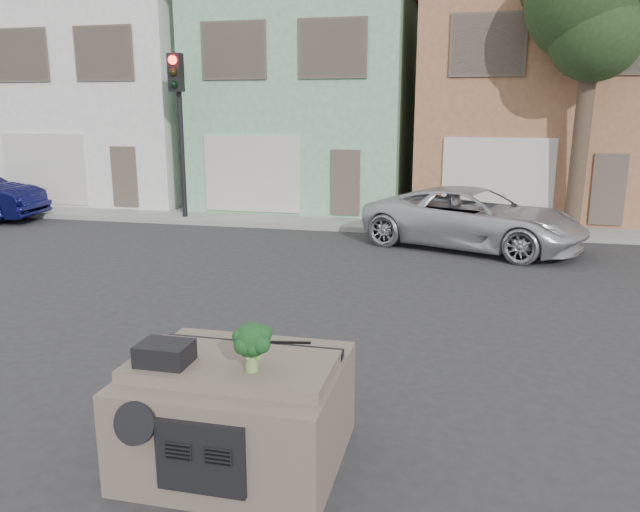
% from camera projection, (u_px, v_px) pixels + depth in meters
% --- Properties ---
extents(ground_plane, '(120.00, 120.00, 0.00)m').
position_uv_depth(ground_plane, '(312.00, 350.00, 9.12)').
color(ground_plane, '#303033').
rests_on(ground_plane, ground).
extents(sidewalk, '(40.00, 3.00, 0.15)m').
position_uv_depth(sidewalk, '(395.00, 222.00, 19.05)').
color(sidewalk, gray).
rests_on(sidewalk, ground).
extents(townhouse_white, '(7.20, 8.20, 7.55)m').
position_uv_depth(townhouse_white, '(129.00, 101.00, 24.44)').
color(townhouse_white, white).
rests_on(townhouse_white, ground).
extents(townhouse_mint, '(7.20, 8.20, 7.55)m').
position_uv_depth(townhouse_mint, '(314.00, 100.00, 22.78)').
color(townhouse_mint, '#88C297').
rests_on(townhouse_mint, ground).
extents(townhouse_tan, '(7.20, 8.20, 7.55)m').
position_uv_depth(townhouse_tan, '(529.00, 99.00, 21.11)').
color(townhouse_tan, '#A06B4A').
rests_on(townhouse_tan, ground).
extents(silver_pickup, '(6.00, 4.31, 1.52)m').
position_uv_depth(silver_pickup, '(472.00, 248.00, 15.87)').
color(silver_pickup, silver).
rests_on(silver_pickup, ground).
extents(traffic_signal, '(0.40, 0.40, 5.10)m').
position_uv_depth(traffic_signal, '(180.00, 139.00, 18.98)').
color(traffic_signal, black).
rests_on(traffic_signal, ground).
extents(tree_near, '(4.40, 4.00, 8.50)m').
position_uv_depth(tree_near, '(586.00, 77.00, 16.32)').
color(tree_near, '#243A1B').
rests_on(tree_near, ground).
extents(car_dashboard, '(2.00, 1.80, 1.12)m').
position_uv_depth(car_dashboard, '(239.00, 408.00, 6.15)').
color(car_dashboard, '#6E5E51').
rests_on(car_dashboard, ground).
extents(instrument_hump, '(0.48, 0.38, 0.20)m').
position_uv_depth(instrument_hump, '(165.00, 353.00, 5.79)').
color(instrument_hump, black).
rests_on(instrument_hump, car_dashboard).
extents(wiper_arm, '(0.69, 0.15, 0.02)m').
position_uv_depth(wiper_arm, '(277.00, 342.00, 6.32)').
color(wiper_arm, black).
rests_on(wiper_arm, car_dashboard).
extents(broccoli, '(0.54, 0.54, 0.47)m').
position_uv_depth(broccoli, '(251.00, 346.00, 5.60)').
color(broccoli, '#133816').
rests_on(broccoli, car_dashboard).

